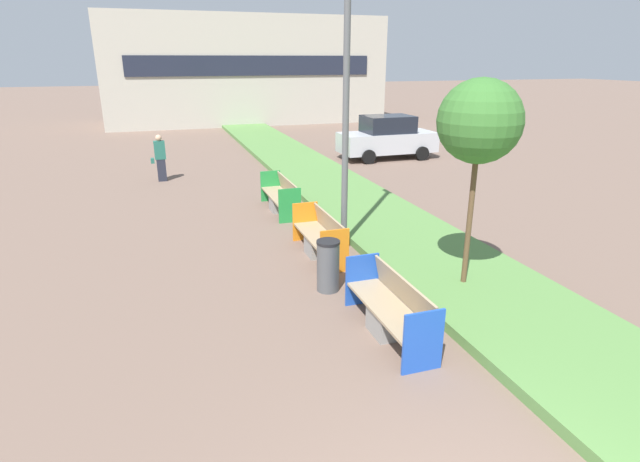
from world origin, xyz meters
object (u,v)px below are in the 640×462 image
(bench_blue_frame, at_px, (391,312))
(bench_green_frame, at_px, (281,198))
(street_lamp_post, at_px, (347,59))
(sapling_tree_near, at_px, (480,122))
(bench_orange_frame, at_px, (320,239))
(litter_bin, at_px, (328,266))
(parked_car_distant, at_px, (387,138))
(pedestrian_walking, at_px, (160,158))

(bench_blue_frame, relative_size, bench_green_frame, 0.95)
(bench_blue_frame, distance_m, street_lamp_post, 5.35)
(bench_green_frame, xyz_separation_m, sapling_tree_near, (2.01, -6.21, 2.79))
(bench_blue_frame, height_order, bench_orange_frame, same)
(litter_bin, distance_m, parked_car_distant, 13.65)
(bench_green_frame, height_order, street_lamp_post, street_lamp_post)
(sapling_tree_near, height_order, pedestrian_walking, sapling_tree_near)
(bench_green_frame, bearing_deg, litter_bin, -94.57)
(pedestrian_walking, bearing_deg, street_lamp_post, -65.97)
(bench_blue_frame, relative_size, street_lamp_post, 0.29)
(parked_car_distant, bearing_deg, sapling_tree_near, -109.60)
(bench_orange_frame, bearing_deg, sapling_tree_near, -51.99)
(bench_blue_frame, bearing_deg, bench_green_frame, 89.99)
(bench_blue_frame, relative_size, bench_orange_frame, 1.04)
(bench_green_frame, relative_size, sapling_tree_near, 0.60)
(sapling_tree_near, xyz_separation_m, pedestrian_walking, (-5.19, 11.20, -2.32))
(pedestrian_walking, relative_size, parked_car_distant, 0.39)
(litter_bin, bearing_deg, bench_green_frame, 85.43)
(sapling_tree_near, relative_size, pedestrian_walking, 2.35)
(bench_blue_frame, height_order, pedestrian_walking, pedestrian_walking)
(street_lamp_post, relative_size, sapling_tree_near, 1.94)
(bench_blue_frame, height_order, litter_bin, litter_bin)
(bench_green_frame, distance_m, pedestrian_walking, 5.93)
(street_lamp_post, bearing_deg, parked_car_distant, 59.67)
(bench_orange_frame, height_order, street_lamp_post, street_lamp_post)
(litter_bin, height_order, street_lamp_post, street_lamp_post)
(litter_bin, height_order, sapling_tree_near, sapling_tree_near)
(street_lamp_post, distance_m, sapling_tree_near, 3.22)
(street_lamp_post, height_order, sapling_tree_near, street_lamp_post)
(bench_blue_frame, bearing_deg, bench_orange_frame, 90.02)
(sapling_tree_near, bearing_deg, bench_orange_frame, 128.01)
(street_lamp_post, xyz_separation_m, parked_car_distant, (5.79, 9.90, -3.27))
(parked_car_distant, bearing_deg, bench_orange_frame, -122.97)
(parked_car_distant, bearing_deg, litter_bin, -120.49)
(sapling_tree_near, relative_size, parked_car_distant, 0.93)
(street_lamp_post, bearing_deg, bench_blue_frame, -99.36)
(bench_blue_frame, height_order, bench_green_frame, same)
(bench_green_frame, bearing_deg, bench_orange_frame, -90.04)
(street_lamp_post, distance_m, pedestrian_walking, 9.88)
(sapling_tree_near, distance_m, parked_car_distant, 13.54)
(bench_orange_frame, distance_m, parked_car_distant, 11.92)
(bench_blue_frame, relative_size, pedestrian_walking, 1.34)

